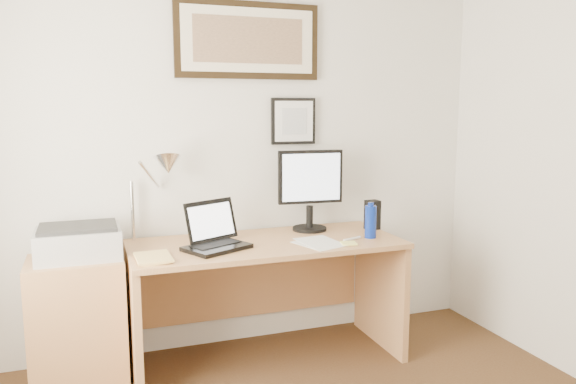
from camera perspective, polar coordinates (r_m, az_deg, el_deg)
name	(u,v)px	position (r m, az deg, el deg)	size (l,w,h in m)	color
wall_back	(225,153)	(3.59, -6.38, 3.91)	(3.50, 0.02, 2.50)	white
side_cabinet	(78,323)	(3.37, -20.52, -12.39)	(0.50, 0.40, 0.73)	#B0794A
water_bottle	(371,222)	(3.46, 8.39, -3.02)	(0.07, 0.07, 0.20)	#0B2695
bottle_cap	(371,204)	(3.44, 8.43, -1.24)	(0.04, 0.04, 0.02)	#0B2695
speaker	(372,215)	(3.70, 8.57, -2.30)	(0.08, 0.07, 0.19)	black
paper_sheet_a	(317,244)	(3.29, 3.01, -5.31)	(0.19, 0.28, 0.00)	white
paper_sheet_b	(320,242)	(3.33, 3.27, -5.10)	(0.21, 0.30, 0.00)	white
sticky_pad	(349,243)	(3.30, 6.19, -5.19)	(0.09, 0.09, 0.01)	#FFFB78
marker_pen	(352,239)	(3.40, 6.53, -4.75)	(0.02, 0.02, 0.14)	white
book	(136,260)	(3.03, -15.21, -6.65)	(0.18, 0.25, 0.02)	#F1CA71
desk	(262,276)	(3.49, -2.65, -8.47)	(1.60, 0.70, 0.75)	#B0794A
laptop	(215,238)	(3.22, -7.45, -4.61)	(0.41, 0.43, 0.26)	black
lcd_monitor	(310,186)	(3.59, 2.28, 0.60)	(0.42, 0.22, 0.52)	black
printer	(79,242)	(3.26, -20.50, -4.76)	(0.44, 0.34, 0.18)	#ADADAF
desk_lamp	(164,169)	(3.33, -12.45, 2.32)	(0.29, 0.27, 0.53)	silver
picture_large	(248,40)	(3.61, -4.07, 15.12)	(0.92, 0.04, 0.47)	black
picture_small	(293,121)	(3.68, 0.55, 7.21)	(0.30, 0.03, 0.30)	black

